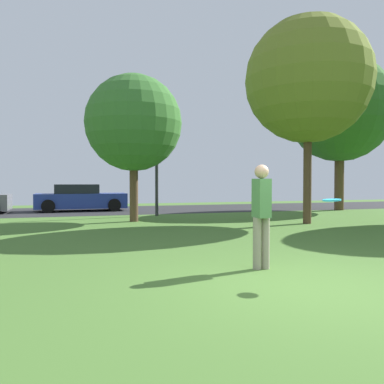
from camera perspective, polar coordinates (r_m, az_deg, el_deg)
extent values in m
plane|color=#47702D|center=(6.02, 16.87, -12.93)|extent=(44.00, 44.00, 0.00)
cube|color=#28282B|center=(21.12, -8.56, -2.57)|extent=(44.00, 6.40, 0.01)
cylinder|color=brown|center=(14.94, -8.40, 0.40)|extent=(0.31, 0.31, 2.42)
sphere|color=#38702D|center=(15.10, -8.44, 9.85)|extent=(3.60, 3.60, 3.60)
cylinder|color=brown|center=(22.18, 20.50, 1.77)|extent=(0.48, 0.48, 3.27)
sphere|color=#2D6023|center=(22.50, 20.58, 11.09)|extent=(5.45, 5.45, 5.45)
cylinder|color=brown|center=(14.64, 16.34, 2.29)|extent=(0.29, 0.29, 3.42)
sphere|color=olive|center=(15.07, 16.43, 15.28)|extent=(4.45, 4.45, 4.45)
cylinder|color=gray|center=(6.86, 9.38, -7.35)|extent=(0.14, 0.14, 0.88)
cylinder|color=gray|center=(6.93, 10.57, -7.26)|extent=(0.14, 0.14, 0.88)
cube|color=#51894C|center=(6.82, 10.01, -0.87)|extent=(0.22, 0.32, 0.66)
sphere|color=tan|center=(6.82, 10.02, 2.92)|extent=(0.24, 0.24, 0.24)
cylinder|color=#2DB2E0|center=(6.32, 19.54, -1.11)|extent=(0.29, 0.29, 0.04)
cube|color=#233893|center=(20.98, -15.69, -1.21)|extent=(4.47, 1.82, 0.75)
cube|color=black|center=(20.95, -16.31, 0.44)|extent=(2.14, 1.61, 0.46)
cylinder|color=black|center=(22.00, -11.69, -1.59)|extent=(0.64, 0.22, 0.64)
cylinder|color=black|center=(20.19, -11.16, -1.86)|extent=(0.64, 0.22, 0.64)
cylinder|color=black|center=(21.90, -19.86, -1.66)|extent=(0.64, 0.22, 0.64)
cylinder|color=black|center=(20.08, -20.07, -1.95)|extent=(0.64, 0.22, 0.64)
cylinder|color=#2D2D33|center=(17.43, -5.13, 3.98)|extent=(0.14, 0.14, 4.50)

